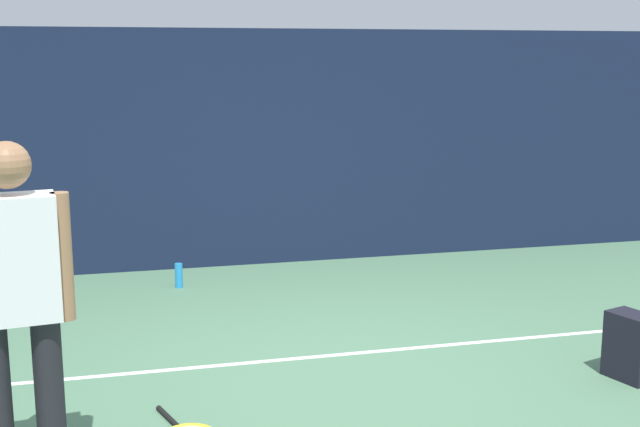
{
  "coord_description": "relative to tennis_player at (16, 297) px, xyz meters",
  "views": [
    {
      "loc": [
        -1.34,
        -5.02,
        2.08
      ],
      "look_at": [
        0.0,
        0.4,
        1.0
      ],
      "focal_mm": 45.95,
      "sensor_mm": 36.0,
      "label": 1
    }
  ],
  "objects": [
    {
      "name": "ground_plane",
      "position": [
        1.84,
        1.09,
        -0.97
      ],
      "size": [
        12.0,
        12.0,
        0.0
      ],
      "primitive_type": "plane",
      "color": "#4C7556"
    },
    {
      "name": "tennis_player",
      "position": [
        0.0,
        0.0,
        0.0
      ],
      "size": [
        0.53,
        0.27,
        1.7
      ],
      "rotation": [
        0.0,
        0.0,
        0.13
      ],
      "color": "black",
      "rests_on": "ground"
    },
    {
      "name": "backpack",
      "position": [
        3.69,
        0.5,
        -0.76
      ],
      "size": [
        0.35,
        0.35,
        0.44
      ],
      "rotation": [
        0.0,
        0.0,
        1.88
      ],
      "color": "black",
      "rests_on": "ground"
    },
    {
      "name": "court_line",
      "position": [
        1.84,
        1.36,
        -0.96
      ],
      "size": [
        9.0,
        0.05,
        0.0
      ],
      "primitive_type": "cube",
      "color": "white",
      "rests_on": "ground"
    },
    {
      "name": "water_bottle",
      "position": [
        0.98,
        3.37,
        -0.85
      ],
      "size": [
        0.07,
        0.07,
        0.23
      ],
      "primitive_type": "cylinder",
      "color": "#268CD8",
      "rests_on": "ground"
    },
    {
      "name": "back_fence",
      "position": [
        1.84,
        4.09,
        0.2
      ],
      "size": [
        10.0,
        0.1,
        2.34
      ],
      "primitive_type": "cube",
      "color": "#141E38",
      "rests_on": "ground"
    }
  ]
}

